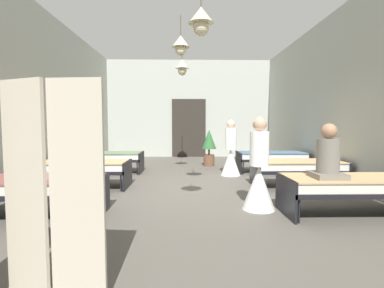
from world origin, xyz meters
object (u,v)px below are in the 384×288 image
Objects in this scene: bed_left_row_0 at (37,187)px; bed_right_row_1 at (298,167)px; bed_left_row_2 at (108,157)px; nurse_mid_aisle at (231,156)px; bed_left_row_1 at (84,167)px; bed_right_row_2 at (271,157)px; patient_seated_secondary at (328,158)px; privacy_screen at (22,192)px; bed_right_row_0 at (347,186)px; nurse_near_aisle at (259,177)px; patient_seated_primary at (63,157)px; potted_plant at (209,145)px.

bed_left_row_0 is 1.00× the size of bed_right_row_1.
bed_left_row_2 is 3.41m from nurse_mid_aisle.
bed_left_row_1 is at bearing 90.00° from bed_left_row_0.
bed_right_row_2 is at bearing -74.84° from nurse_mid_aisle.
patient_seated_secondary is at bearing -42.36° from bed_left_row_2.
bed_left_row_2 is 5.78m from patient_seated_secondary.
bed_left_row_0 is at bearing 138.02° from privacy_screen.
privacy_screen reaches higher than bed_right_row_1.
nurse_mid_aisle is 0.87× the size of privacy_screen.
nurse_near_aisle reaches higher than bed_right_row_0.
bed_left_row_1 is at bearing 157.59° from bed_right_row_0.
bed_right_row_2 is at bearing -144.53° from nurse_near_aisle.
nurse_mid_aisle reaches higher than patient_seated_primary.
patient_seated_primary reaches higher than bed_right_row_0.
bed_right_row_0 is at bearing -1.27° from patient_seated_primary.
nurse_near_aisle is at bearing 166.64° from bed_right_row_0.
bed_right_row_1 is at bearing 0.00° from bed_left_row_1.
patient_seated_primary reaches higher than potted_plant.
bed_right_row_1 is 2.38× the size of patient_seated_primary.
bed_right_row_2 is at bearing 22.41° from bed_left_row_1.
bed_right_row_0 is 1.90m from bed_right_row_1.
bed_left_row_2 is 1.60× the size of potted_plant.
bed_left_row_1 is 4.98m from bed_right_row_2.
patient_seated_secondary is (0.88, -3.40, 0.34)m from nurse_mid_aisle.
potted_plant is at bearing 108.27° from bed_right_row_0.
nurse_near_aisle reaches higher than bed_left_row_0.
bed_right_row_1 is at bearing -62.13° from potted_plant.
privacy_screen reaches higher than patient_seated_primary.
nurse_mid_aisle is (-1.23, 1.42, 0.09)m from bed_right_row_1.
bed_left_row_1 is 1.00× the size of bed_left_row_2.
potted_plant is (-0.41, 4.76, 0.17)m from nurse_near_aisle.
potted_plant is (-1.67, 3.16, 0.26)m from bed_right_row_1.
bed_right_row_0 is at bearing 13.14° from patient_seated_secondary.
bed_right_row_1 is 4.64m from patient_seated_primary.
nurse_mid_aisle reaches higher than bed_right_row_0.
nurse_near_aisle reaches higher than patient_seated_primary.
bed_right_row_0 is at bearing 51.51° from privacy_screen.
bed_right_row_2 is 1.12× the size of privacy_screen.
patient_seated_primary and patient_seated_secondary have the same top height.
nurse_near_aisle is 4.78m from potted_plant.
patient_seated_primary is at bearing -30.82° from nurse_near_aisle.
privacy_screen reaches higher than bed_right_row_2.
bed_left_row_2 is 2.38× the size of patient_seated_primary.
bed_left_row_1 is 4.72m from patient_seated_secondary.
patient_seated_primary is at bearing 177.42° from patient_seated_secondary.
nurse_near_aisle is at bearing 66.64° from privacy_screen.
bed_right_row_0 is at bearing -165.83° from nurse_mid_aisle.
patient_seated_primary reaches higher than bed_left_row_1.
bed_left_row_1 is 1.12× the size of privacy_screen.
bed_right_row_1 is at bearing -90.00° from bed_right_row_2.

